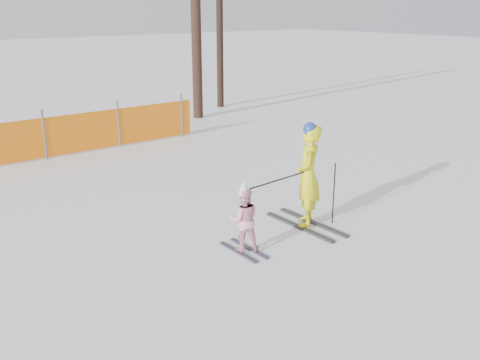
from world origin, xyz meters
The scene contains 5 objects.
ground centered at (0.00, 0.00, 0.00)m, with size 120.00×120.00×0.00m, color white.
adult centered at (1.21, 0.17, 0.92)m, with size 0.75×1.61×1.84m.
child centered at (-0.28, 0.05, 0.54)m, with size 0.61×0.90×1.19m.
ski_poles centered at (1.03, 0.04, 0.79)m, with size 1.83×0.21×1.10m.
tree_trunks centered at (5.66, 9.66, 3.11)m, with size 2.13×1.50×6.63m.
Camera 1 is at (-5.04, -5.90, 3.66)m, focal length 40.00 mm.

